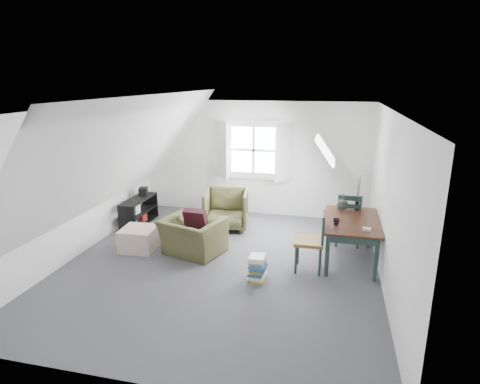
% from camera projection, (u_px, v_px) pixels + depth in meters
% --- Properties ---
extents(floor, '(5.50, 5.50, 0.00)m').
position_uv_depth(floor, '(220.00, 265.00, 6.57)').
color(floor, '#48484D').
rests_on(floor, ground).
extents(ceiling, '(5.50, 5.50, 0.00)m').
position_uv_depth(ceiling, '(218.00, 110.00, 5.89)').
color(ceiling, white).
rests_on(ceiling, wall_back).
extents(wall_back, '(5.00, 0.00, 5.00)m').
position_uv_depth(wall_back, '(254.00, 159.00, 8.80)').
color(wall_back, white).
rests_on(wall_back, ground).
extents(wall_front, '(5.00, 0.00, 5.00)m').
position_uv_depth(wall_front, '(136.00, 271.00, 3.65)').
color(wall_front, white).
rests_on(wall_front, ground).
extents(wall_left, '(0.00, 5.50, 5.50)m').
position_uv_depth(wall_left, '(77.00, 182.00, 6.78)').
color(wall_left, white).
rests_on(wall_left, ground).
extents(wall_right, '(0.00, 5.50, 5.50)m').
position_uv_depth(wall_right, '(389.00, 202.00, 5.68)').
color(wall_right, white).
rests_on(wall_right, ground).
extents(slope_left, '(3.19, 5.50, 4.48)m').
position_uv_depth(slope_left, '(126.00, 154.00, 6.43)').
color(slope_left, white).
rests_on(slope_left, wall_left).
extents(slope_right, '(3.19, 5.50, 4.48)m').
position_uv_depth(slope_right, '(323.00, 163.00, 5.74)').
color(slope_right, white).
rests_on(slope_right, wall_right).
extents(dormer_window, '(1.71, 0.35, 1.30)m').
position_uv_depth(dormer_window, '(253.00, 150.00, 8.68)').
color(dormer_window, white).
rests_on(dormer_window, wall_back).
extents(skylight, '(0.35, 0.75, 0.47)m').
position_uv_depth(skylight, '(325.00, 150.00, 6.97)').
color(skylight, white).
rests_on(skylight, slope_right).
extents(armchair_near, '(1.19, 1.11, 0.64)m').
position_uv_depth(armchair_near, '(194.00, 253.00, 7.01)').
color(armchair_near, '#434222').
rests_on(armchair_near, floor).
extents(armchair_far, '(0.99, 1.01, 0.80)m').
position_uv_depth(armchair_far, '(226.00, 227.00, 8.24)').
color(armchair_far, '#434222').
rests_on(armchair_far, floor).
extents(throw_pillow, '(0.42, 0.26, 0.41)m').
position_uv_depth(throw_pillow, '(195.00, 220.00, 7.00)').
color(throw_pillow, '#330E18').
rests_on(throw_pillow, armchair_near).
extents(ottoman, '(0.63, 0.63, 0.39)m').
position_uv_depth(ottoman, '(139.00, 239.00, 7.13)').
color(ottoman, '#BCA592').
rests_on(ottoman, floor).
extents(dining_table, '(0.87, 1.45, 0.72)m').
position_uv_depth(dining_table, '(351.00, 225.00, 6.56)').
color(dining_table, black).
rests_on(dining_table, floor).
extents(demijohn, '(0.20, 0.20, 0.28)m').
position_uv_depth(demijohn, '(343.00, 204.00, 6.96)').
color(demijohn, silver).
rests_on(demijohn, dining_table).
extents(vase_twigs, '(0.08, 0.09, 0.62)m').
position_uv_depth(vase_twigs, '(357.00, 202.00, 6.99)').
color(vase_twigs, black).
rests_on(vase_twigs, dining_table).
extents(cup, '(0.12, 0.12, 0.10)m').
position_uv_depth(cup, '(336.00, 225.00, 6.31)').
color(cup, black).
rests_on(cup, dining_table).
extents(paper_box, '(0.13, 0.09, 0.04)m').
position_uv_depth(paper_box, '(367.00, 229.00, 6.07)').
color(paper_box, white).
rests_on(paper_box, dining_table).
extents(dining_chair_far, '(0.46, 0.46, 0.99)m').
position_uv_depth(dining_chair_far, '(348.00, 218.00, 7.25)').
color(dining_chair_far, brown).
rests_on(dining_chair_far, floor).
extents(dining_chair_near, '(0.45, 0.45, 0.96)m').
position_uv_depth(dining_chair_near, '(312.00, 241.00, 6.27)').
color(dining_chair_near, brown).
rests_on(dining_chair_near, floor).
extents(media_shelf, '(0.36, 1.08, 0.55)m').
position_uv_depth(media_shelf, '(138.00, 213.00, 8.34)').
color(media_shelf, black).
rests_on(media_shelf, floor).
extents(electronics_box, '(0.22, 0.26, 0.18)m').
position_uv_depth(electronics_box, '(143.00, 192.00, 8.51)').
color(electronics_box, black).
rests_on(electronics_box, media_shelf).
extents(magazine_stack, '(0.29, 0.35, 0.39)m').
position_uv_depth(magazine_stack, '(257.00, 268.00, 6.01)').
color(magazine_stack, '#B29933').
rests_on(magazine_stack, floor).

